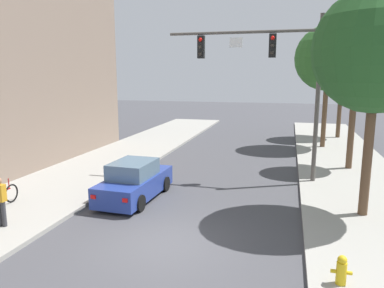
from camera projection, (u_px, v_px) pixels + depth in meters
ground_plane at (167, 244)px, 11.10m from camera, size 120.00×120.00×0.00m
traffic_signal_mast at (273, 67)px, 16.78m from camera, size 7.03×0.38×7.50m
car_lead_blue at (135, 182)px, 15.03m from camera, size 1.98×4.31×1.60m
pedestrian_sidewalk_left_walker at (0, 199)px, 11.85m from camera, size 0.36×0.22×1.64m
bicycle_leaning at (2, 197)px, 13.71m from camera, size 0.15×1.77×0.98m
fire_hydrant at (342, 270)px, 8.62m from camera, size 0.48×0.24×0.72m
street_tree_nearest at (377, 51)px, 12.02m from camera, size 4.17×4.17×7.75m
street_tree_second at (356, 72)px, 18.66m from camera, size 3.11×3.11×6.64m
street_tree_third at (328, 58)px, 24.39m from camera, size 4.35×4.35×8.17m
street_tree_farthest at (343, 62)px, 28.29m from camera, size 3.97×3.97×7.88m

